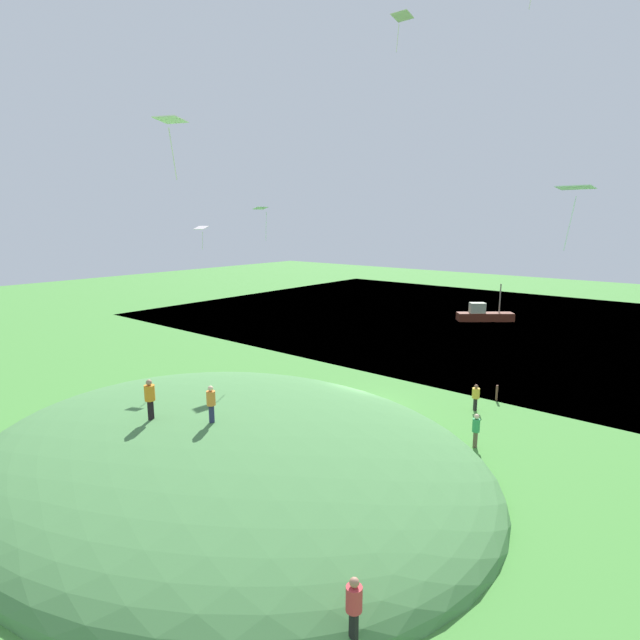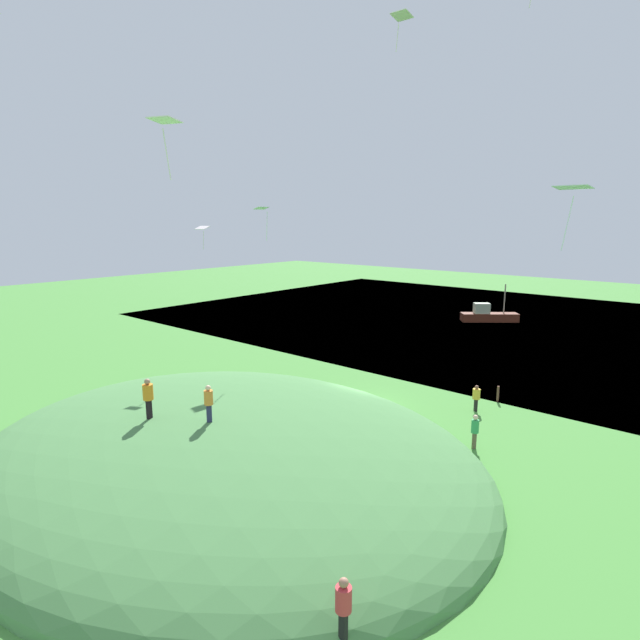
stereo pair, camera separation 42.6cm
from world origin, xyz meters
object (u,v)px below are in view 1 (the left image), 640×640
Objects in this scene: person_watching_kites at (150,395)px; person_walking_path at (476,426)px; person_on_hilltop at (476,394)px; kite_3 at (402,17)px; kite_1 at (261,210)px; boat_on_lake at (484,315)px; person_near_shore at (211,400)px; person_with_child at (354,601)px; kite_4 at (171,122)px; mooring_post at (497,393)px; kite_13 at (201,229)px; kite_0 at (575,190)px.

person_walking_path is (-11.08, 10.36, -2.31)m from person_watching_kites.
person_watching_kites is at bearing -75.30° from person_on_hilltop.
kite_1 is at bearing -83.78° from kite_3.
person_watching_kites is (42.35, 1.72, 2.76)m from boat_on_lake.
person_near_shore reaches higher than person_on_hilltop.
person_with_child is 1.00× the size of kite_4.
person_on_hilltop is at bearing 135.65° from person_watching_kites.
boat_on_lake is at bearing 176.41° from kite_1.
mooring_post is at bearing 152.71° from kite_3.
person_on_hilltop is at bearing 179.56° from person_near_shore.
kite_1 is at bearing 153.89° from person_with_child.
kite_4 reaches higher than kite_13.
kite_4 is 15.71m from kite_13.
person_walking_path is (4.75, 1.98, 0.13)m from person_on_hilltop.
person_on_hilltop is at bearing 115.69° from person_with_child.
person_walking_path is at bearing -124.53° from kite_0.
person_near_shore is 0.94× the size of person_with_child.
kite_1 reaches higher than person_on_hilltop.
person_with_child is at bearing 11.08° from mooring_post.
person_with_child is 23.12m from kite_13.
kite_4 is (10.42, -8.67, 1.79)m from kite_0.
kite_3 is (-13.97, -7.52, 18.91)m from person_with_child.
person_on_hilltop is 0.91× the size of person_walking_path.
person_walking_path is at bearing 84.87° from kite_3.
boat_on_lake is at bearing -156.54° from mooring_post.
person_on_hilltop is at bearing 144.20° from kite_3.
boat_on_lake is at bearing 172.96° from kite_13.
kite_4 is at bearing 2.04° from kite_3.
person_watching_kites is at bearing 52.56° from boat_on_lake.
kite_1 is at bearing -58.29° from mooring_post.
person_watching_kites reaches higher than person_with_child.
kite_3 reaches higher than person_watching_kites.
boat_on_lake is 41.31m from person_near_shore.
person_near_shore is 20.10m from kite_3.
person_on_hilltop is at bearing 71.07° from boat_on_lake.
kite_1 is (-9.20, -6.23, 8.13)m from person_near_shore.
kite_3 is at bearing 108.58° from kite_13.
person_near_shore reaches higher than person_with_child.
person_near_shore is at bearing -137.17° from kite_4.
boat_on_lake is 46.97m from kite_4.
kite_1 is 3.78m from kite_13.
kite_3 is 0.89× the size of kite_4.
mooring_post is at bearing 73.69° from boat_on_lake.
kite_0 is 1.10× the size of kite_1.
boat_on_lake is at bearing 165.85° from person_watching_kites.
kite_0 reaches higher than mooring_post.
kite_3 is at bearing -109.61° from kite_0.
boat_on_lake is at bearing -154.64° from kite_0.
kite_4 is (3.50, 3.24, 10.33)m from person_near_shore.
kite_1 reaches higher than person_watching_kites.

